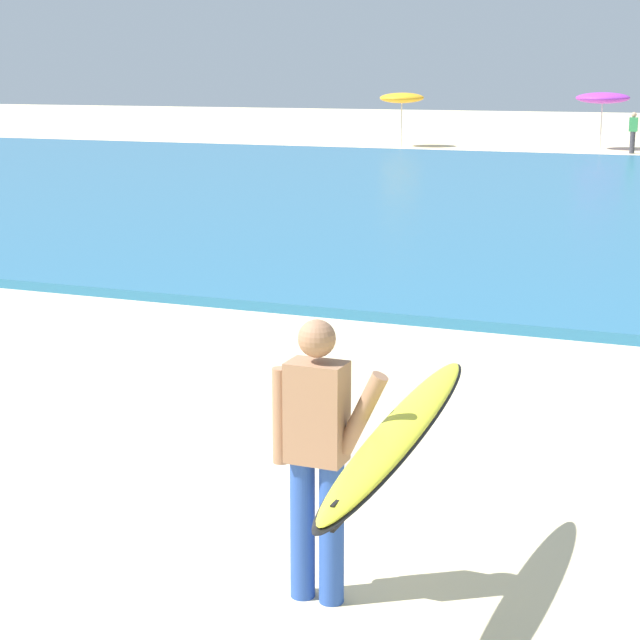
{
  "coord_description": "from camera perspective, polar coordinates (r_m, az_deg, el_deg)",
  "views": [
    {
      "loc": [
        4.28,
        -6.33,
        3.1
      ],
      "look_at": [
        1.04,
        1.61,
        1.1
      ],
      "focal_mm": 59.92,
      "sensor_mm": 36.0,
      "label": 1
    }
  ],
  "objects": [
    {
      "name": "beach_umbrella_1",
      "position": [
        45.44,
        14.86,
        11.39
      ],
      "size": [
        2.14,
        2.15,
        2.3
      ],
      "color": "beige",
      "rests_on": "ground"
    },
    {
      "name": "surfer_with_board",
      "position": [
        6.16,
        1.81,
        -6.55
      ],
      "size": [
        0.93,
        2.48,
        1.73
      ],
      "color": "#284CA3",
      "rests_on": "ground"
    },
    {
      "name": "ground_plane",
      "position": [
        8.25,
        -11.15,
        -9.22
      ],
      "size": [
        160.0,
        160.0,
        0.0
      ],
      "primitive_type": "plane",
      "color": "beige"
    },
    {
      "name": "beach_umbrella_0",
      "position": [
        45.82,
        4.39,
        11.74
      ],
      "size": [
        1.85,
        1.86,
        2.25
      ],
      "color": "beige",
      "rests_on": "ground"
    },
    {
      "name": "sea",
      "position": [
        26.96,
        12.98,
        6.34
      ],
      "size": [
        120.0,
        28.0,
        0.14
      ],
      "primitive_type": "cube",
      "color": "teal",
      "rests_on": "ground"
    },
    {
      "name": "beachgoer_near_row_mid",
      "position": [
        43.48,
        16.38,
        9.64
      ],
      "size": [
        0.32,
        0.2,
        1.58
      ],
      "color": "#383842",
      "rests_on": "ground"
    }
  ]
}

